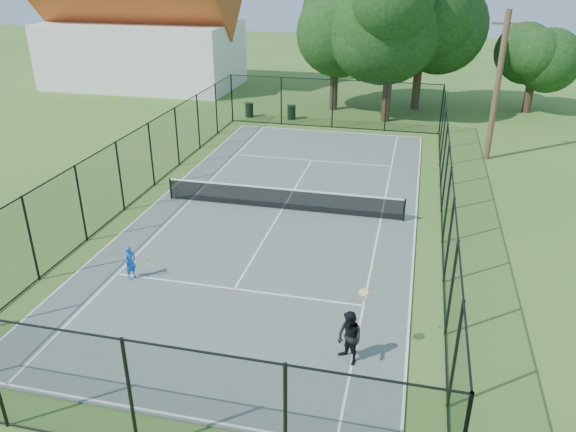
% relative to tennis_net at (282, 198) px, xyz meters
% --- Properties ---
extents(ground, '(120.00, 120.00, 0.00)m').
position_rel_tennis_net_xyz_m(ground, '(0.00, 0.00, -0.58)').
color(ground, '#3B6622').
extents(tennis_court, '(11.00, 24.00, 0.06)m').
position_rel_tennis_net_xyz_m(tennis_court, '(0.00, 0.00, -0.55)').
color(tennis_court, '#536258').
rests_on(tennis_court, ground).
extents(tennis_net, '(10.08, 0.08, 0.95)m').
position_rel_tennis_net_xyz_m(tennis_net, '(0.00, 0.00, 0.00)').
color(tennis_net, black).
rests_on(tennis_net, tennis_court).
extents(fence, '(13.10, 26.10, 3.00)m').
position_rel_tennis_net_xyz_m(fence, '(0.00, 0.00, 0.92)').
color(fence, black).
rests_on(fence, ground).
extents(tree_near_left, '(6.36, 6.36, 8.30)m').
position_rel_tennis_net_xyz_m(tree_near_left, '(-0.66, 17.64, 4.52)').
color(tree_near_left, '#332114').
rests_on(tree_near_left, ground).
extents(tree_near_mid, '(7.17, 7.17, 9.37)m').
position_rel_tennis_net_xyz_m(tree_near_mid, '(3.12, 15.34, 5.20)').
color(tree_near_mid, '#332114').
rests_on(tree_near_mid, ground).
extents(tree_near_right, '(6.62, 6.62, 9.13)m').
position_rel_tennis_net_xyz_m(tree_near_right, '(4.90, 19.13, 5.23)').
color(tree_near_right, '#332114').
rests_on(tree_near_right, ground).
extents(tree_far_right, '(4.27, 4.27, 5.65)m').
position_rel_tennis_net_xyz_m(tree_far_right, '(12.37, 19.89, 2.91)').
color(tree_far_right, '#332114').
rests_on(tree_far_right, ground).
extents(building, '(15.30, 8.15, 11.87)m').
position_rel_tennis_net_xyz_m(building, '(-17.00, 22.00, 4.35)').
color(building, silver).
rests_on(building, ground).
extents(trash_bin_left, '(0.58, 0.58, 0.93)m').
position_rel_tennis_net_xyz_m(trash_bin_left, '(-5.76, 14.28, -0.11)').
color(trash_bin_left, black).
rests_on(trash_bin_left, ground).
extents(trash_bin_right, '(0.58, 0.58, 0.91)m').
position_rel_tennis_net_xyz_m(trash_bin_right, '(-2.91, 14.40, -0.12)').
color(trash_bin_right, black).
rests_on(trash_bin_right, ground).
extents(utility_pole, '(1.40, 0.30, 7.46)m').
position_rel_tennis_net_xyz_m(utility_pole, '(8.90, 9.00, 3.21)').
color(utility_pole, '#4C3823').
rests_on(utility_pole, ground).
extents(player_blue, '(0.79, 0.49, 1.17)m').
position_rel_tennis_net_xyz_m(player_blue, '(-3.49, -6.51, 0.07)').
color(player_blue, blue).
rests_on(player_blue, tennis_court).
extents(player_black, '(0.92, 1.10, 2.51)m').
position_rel_tennis_net_xyz_m(player_black, '(4.00, -9.08, 0.24)').
color(player_black, black).
rests_on(player_black, tennis_court).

